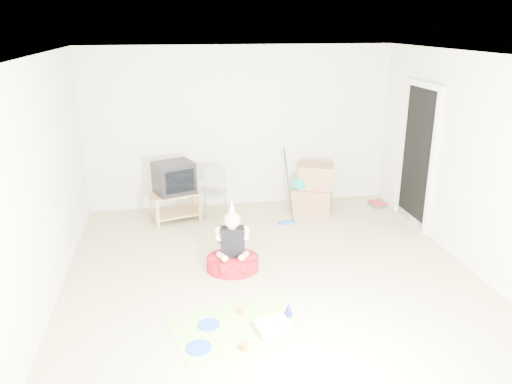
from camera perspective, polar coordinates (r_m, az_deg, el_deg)
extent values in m
plane|color=tan|center=(6.29, 1.54, -8.91)|extent=(5.00, 5.00, 0.00)
cube|color=black|center=(7.79, 18.02, 3.79)|extent=(0.02, 0.90, 2.05)
cube|color=#AA7D4C|center=(7.74, -9.26, -0.17)|extent=(0.82, 0.62, 0.03)
cube|color=#AA7D4C|center=(7.85, -9.14, -2.37)|extent=(0.82, 0.62, 0.03)
cube|color=#AA7D4C|center=(7.55, -11.19, -2.47)|extent=(0.06, 0.06, 0.45)
cube|color=#AA7D4C|center=(7.72, -6.41, -1.75)|extent=(0.06, 0.06, 0.45)
cube|color=#AA7D4C|center=(7.91, -11.88, -1.52)|extent=(0.06, 0.06, 0.45)
cube|color=#AA7D4C|center=(8.07, -7.29, -0.86)|extent=(0.06, 0.06, 0.45)
cube|color=black|center=(7.66, -9.36, 1.64)|extent=(0.69, 0.63, 0.48)
cube|color=#98999E|center=(7.79, -4.70, -0.25)|extent=(0.40, 0.39, 0.03)
cylinder|color=#98999E|center=(7.79, -5.88, -0.18)|extent=(0.02, 0.02, 0.80)
cylinder|color=#98999E|center=(7.78, -3.52, -0.14)|extent=(0.02, 0.02, 0.80)
cube|color=#A77350|center=(8.13, 6.39, -0.87)|extent=(0.75, 0.67, 0.40)
cube|color=#A77350|center=(8.03, 6.87, 1.80)|extent=(0.65, 0.58, 0.38)
ellipsoid|color=#0C8E88|center=(7.91, 5.12, 0.98)|extent=(0.27, 0.19, 0.21)
cube|color=blue|center=(7.68, 3.60, -3.48)|extent=(0.29, 0.17, 0.03)
cylinder|color=black|center=(7.49, 3.69, 0.45)|extent=(0.12, 0.37, 1.09)
cube|color=#236A3F|center=(8.63, 13.73, -1.41)|extent=(0.25, 0.31, 0.03)
cube|color=#AA2438|center=(8.62, 13.74, -1.21)|extent=(0.26, 0.32, 0.03)
cylinder|color=maroon|center=(6.26, -2.67, -8.15)|extent=(0.71, 0.71, 0.18)
cube|color=black|center=(6.13, -2.71, -5.79)|extent=(0.31, 0.19, 0.39)
sphere|color=beige|center=(6.02, -2.75, -3.20)|extent=(0.22, 0.22, 0.21)
cone|color=silver|center=(5.95, -2.78, -1.58)|extent=(0.11, 0.11, 0.16)
cube|color=#FF3583|center=(5.25, -2.31, -15.05)|extent=(1.46, 1.20, 0.01)
cube|color=white|center=(5.15, 1.91, -15.14)|extent=(0.37, 0.32, 0.09)
cube|color=#3BA660|center=(5.17, 1.91, -15.48)|extent=(0.37, 0.32, 0.01)
cylinder|color=beige|center=(5.03, 0.97, -15.02)|extent=(0.01, 0.01, 0.07)
cylinder|color=beige|center=(5.05, 1.46, -14.90)|extent=(0.01, 0.01, 0.07)
cylinder|color=beige|center=(5.06, 1.94, -14.79)|extent=(0.01, 0.01, 0.07)
cylinder|color=beige|center=(5.08, 2.41, -14.68)|extent=(0.01, 0.01, 0.07)
cylinder|color=beige|center=(5.09, 2.89, -14.56)|extent=(0.01, 0.01, 0.07)
cylinder|color=beige|center=(5.11, 3.36, -14.45)|extent=(0.01, 0.01, 0.07)
cylinder|color=beige|center=(5.11, 0.49, -14.43)|extent=(0.01, 0.01, 0.07)
cylinder|color=beige|center=(5.12, 0.97, -14.32)|extent=(0.01, 0.01, 0.07)
cylinder|color=beige|center=(5.14, 1.44, -14.21)|extent=(0.01, 0.01, 0.07)
cylinder|color=beige|center=(5.16, 1.91, -14.10)|extent=(0.01, 0.01, 0.07)
cylinder|color=beige|center=(5.17, 2.38, -13.99)|extent=(0.01, 0.01, 0.07)
cylinder|color=blue|center=(5.27, -5.38, -14.85)|extent=(0.30, 0.30, 0.01)
cylinder|color=blue|center=(4.96, -6.55, -17.26)|extent=(0.30, 0.30, 0.01)
cylinder|color=orange|center=(5.41, -1.71, -13.40)|extent=(0.08, 0.08, 0.08)
cylinder|color=orange|center=(4.89, -1.29, -17.17)|extent=(0.08, 0.08, 0.09)
cone|color=#1826AB|center=(5.37, 3.73, -13.25)|extent=(0.14, 0.14, 0.14)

